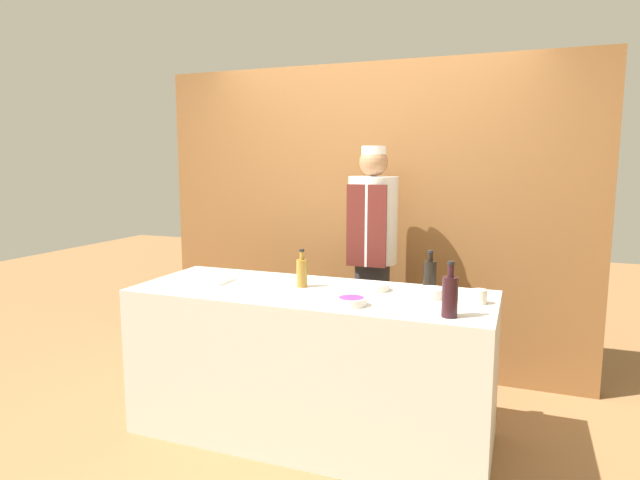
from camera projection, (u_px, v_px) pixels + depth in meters
The scene contains 12 objects.
ground_plane at pixel (311, 433), 3.29m from camera, with size 14.00×14.00×0.00m, color olive.
cabinet_wall at pixel (368, 219), 4.26m from camera, with size 3.44×0.18×2.40m.
counter at pixel (311, 363), 3.22m from camera, with size 2.12×0.80×0.90m.
sauce_bowl_white at pixel (431, 292), 2.98m from camera, with size 0.14×0.14×0.06m.
sauce_bowl_purple at pixel (351, 301), 2.83m from camera, with size 0.16×0.16×0.04m.
sauce_bowl_orange at pixel (375, 287), 3.16m from camera, with size 0.16×0.16×0.04m.
cutting_board at pixel (205, 279), 3.41m from camera, with size 0.34×0.19×0.02m.
bottle_soy at pixel (430, 273), 3.21m from camera, with size 0.08×0.08×0.23m.
bottle_vinegar at pixel (302, 272), 3.24m from camera, with size 0.07×0.07×0.23m.
bottle_wine at pixel (450, 295), 2.60m from camera, with size 0.08×0.08×0.28m.
cup_cream at pixel (480, 297), 2.86m from camera, with size 0.07×0.07×0.08m.
chef_center at pixel (372, 259), 3.84m from camera, with size 0.35×0.35×1.76m.
Camera 1 is at (1.15, -2.86, 1.65)m, focal length 30.00 mm.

